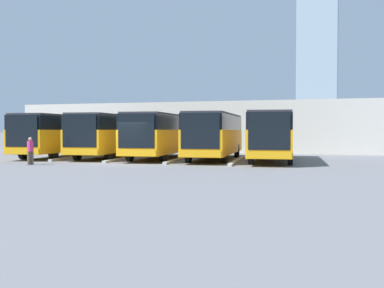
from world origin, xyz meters
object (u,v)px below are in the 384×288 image
(bus_0, at_px, (273,134))
(bus_1, at_px, (215,134))
(pedestrian, at_px, (30,150))
(bus_2, at_px, (161,134))
(bus_3, at_px, (111,134))
(bus_4, at_px, (61,134))

(bus_0, relative_size, bus_1, 1.00)
(pedestrian, bearing_deg, bus_2, -1.19)
(bus_1, height_order, bus_3, same)
(bus_0, xyz_separation_m, pedestrian, (12.93, 7.75, -0.90))
(bus_3, bearing_deg, bus_2, 170.84)
(bus_0, bearing_deg, bus_3, -8.48)
(bus_3, relative_size, bus_4, 1.00)
(bus_1, bearing_deg, bus_0, 169.96)
(bus_0, xyz_separation_m, bus_1, (3.97, -0.23, 0.00))
(bus_1, xyz_separation_m, bus_2, (3.97, 0.04, 0.00))
(bus_1, relative_size, bus_3, 1.00)
(bus_2, height_order, pedestrian, bus_2)
(pedestrian, bearing_deg, bus_1, -17.41)
(pedestrian, bearing_deg, bus_3, 23.84)
(bus_0, bearing_deg, bus_1, -10.04)
(bus_2, bearing_deg, bus_4, -4.68)
(bus_4, distance_m, pedestrian, 8.25)
(bus_3, bearing_deg, pedestrian, 76.17)
(bus_0, bearing_deg, bus_4, -6.41)
(bus_1, relative_size, bus_4, 1.00)
(bus_0, bearing_deg, pedestrian, 24.17)
(bus_1, relative_size, pedestrian, 7.01)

